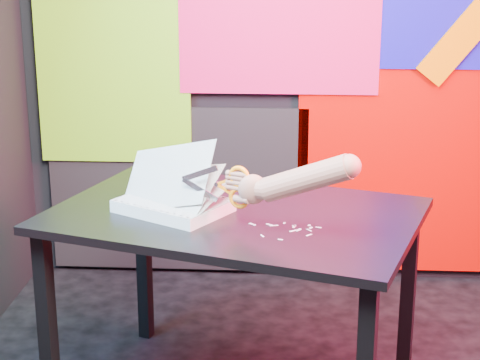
{
  "coord_description": "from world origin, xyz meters",
  "views": [
    {
      "loc": [
        -0.19,
        -2.36,
        1.64
      ],
      "look_at": [
        -0.36,
        0.24,
        0.87
      ],
      "focal_mm": 60.0,
      "sensor_mm": 36.0,
      "label": 1
    }
  ],
  "objects": [
    {
      "name": "work_table",
      "position": [
        -0.38,
        0.26,
        0.66
      ],
      "size": [
        1.43,
        1.16,
        0.75
      ],
      "rotation": [
        0.0,
        0.0,
        -0.31
      ],
      "color": "black",
      "rests_on": "ground"
    },
    {
      "name": "backdrop",
      "position": [
        0.06,
        1.46,
        0.96
      ],
      "size": [
        2.88,
        0.05,
        2.08
      ],
      "color": "#C30400",
      "rests_on": "ground"
    },
    {
      "name": "hand_forearm",
      "position": [
        -0.17,
        0.02,
        0.94
      ],
      "size": [
        0.41,
        0.21,
        0.2
      ],
      "rotation": [
        0.0,
        0.0,
        -0.41
      ],
      "color": "#92594C",
      "rests_on": "work_table"
    },
    {
      "name": "scissors",
      "position": [
        -0.37,
        0.11,
        0.88
      ],
      "size": [
        0.24,
        0.11,
        0.15
      ],
      "rotation": [
        0.0,
        0.0,
        -0.41
      ],
      "color": "silver",
      "rests_on": "printout_stack"
    },
    {
      "name": "paper_clippings",
      "position": [
        -0.19,
        0.1,
        0.75
      ],
      "size": [
        0.24,
        0.17,
        0.0
      ],
      "color": "white",
      "rests_on": "work_table"
    },
    {
      "name": "printout_stack",
      "position": [
        -0.59,
        0.25,
        0.78
      ],
      "size": [
        0.44,
        0.4,
        0.27
      ],
      "rotation": [
        0.0,
        0.0,
        -0.54
      ],
      "color": "silver",
      "rests_on": "work_table"
    },
    {
      "name": "room",
      "position": [
        0.0,
        0.0,
        1.35
      ],
      "size": [
        3.01,
        3.01,
        2.71
      ],
      "color": "black",
      "rests_on": "ground"
    }
  ]
}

